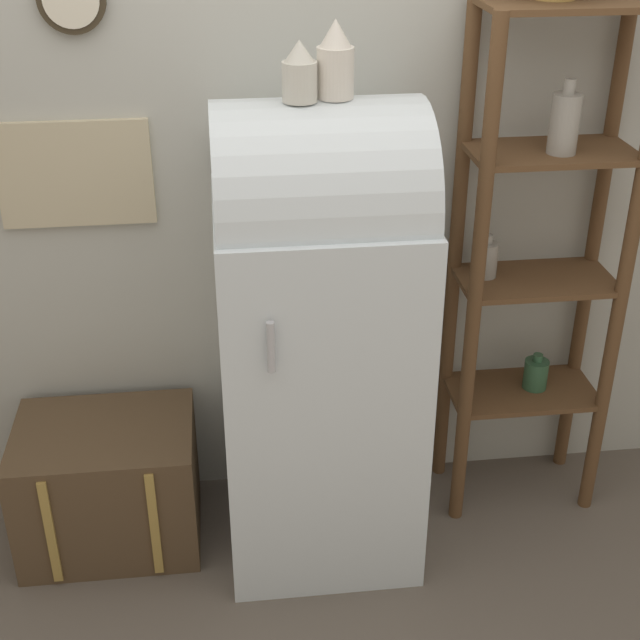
# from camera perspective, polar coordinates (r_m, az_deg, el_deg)

# --- Properties ---
(ground_plane) EXTENTS (12.00, 12.00, 0.00)m
(ground_plane) POSITION_cam_1_polar(r_m,az_deg,el_deg) (3.23, 0.39, -15.72)
(ground_plane) COLOR #60564C
(wall_back) EXTENTS (7.00, 0.09, 2.70)m
(wall_back) POSITION_cam_1_polar(r_m,az_deg,el_deg) (3.03, -0.99, 11.10)
(wall_back) COLOR #B7B7AD
(wall_back) RESTS_ON ground_plane
(refrigerator) EXTENTS (0.64, 0.70, 1.60)m
(refrigerator) POSITION_cam_1_polar(r_m,az_deg,el_deg) (2.91, -0.09, -0.76)
(refrigerator) COLOR silver
(refrigerator) RESTS_ON ground_plane
(suitcase_trunk) EXTENTS (0.62, 0.48, 0.46)m
(suitcase_trunk) POSITION_cam_1_polar(r_m,az_deg,el_deg) (3.31, -13.35, -10.16)
(suitcase_trunk) COLOR brown
(suitcase_trunk) RESTS_ON ground_plane
(shelf_unit) EXTENTS (0.56, 0.32, 1.83)m
(shelf_unit) POSITION_cam_1_polar(r_m,az_deg,el_deg) (3.14, 13.82, 4.29)
(shelf_unit) COLOR brown
(shelf_unit) RESTS_ON ground_plane
(vase_left) EXTENTS (0.10, 0.10, 0.17)m
(vase_left) POSITION_cam_1_polar(r_m,az_deg,el_deg) (2.59, -1.32, 15.52)
(vase_left) COLOR beige
(vase_left) RESTS_ON refrigerator
(vase_center) EXTENTS (0.11, 0.11, 0.22)m
(vase_center) POSITION_cam_1_polar(r_m,az_deg,el_deg) (2.62, 0.99, 16.21)
(vase_center) COLOR silver
(vase_center) RESTS_ON refrigerator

